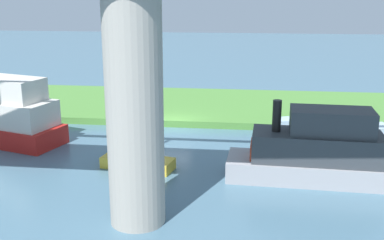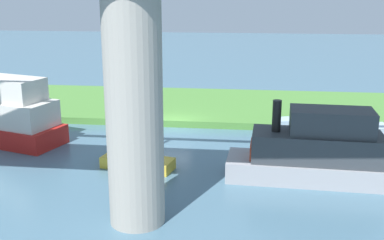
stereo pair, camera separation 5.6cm
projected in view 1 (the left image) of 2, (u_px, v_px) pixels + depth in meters
ground_plane at (174, 127)px, 34.81m from camera, size 160.00×160.00×0.00m
grassy_bank at (184, 105)px, 40.49m from camera, size 80.00×12.00×0.50m
bridge_pylon at (134, 104)px, 19.36m from camera, size 2.38×2.38×10.55m
person_on_bank at (142, 105)px, 36.64m from camera, size 0.40×0.40×1.39m
mooring_post at (299, 117)px, 34.00m from camera, size 0.20×0.20×0.86m
houseboat_blue at (313, 151)px, 24.85m from camera, size 8.47×3.17×4.27m
motorboat_white at (136, 160)px, 26.78m from camera, size 4.30×2.29×1.36m
skiff_small at (292, 131)px, 32.13m from camera, size 4.46×2.57×1.40m
riverboat_paddlewheel at (0, 115)px, 31.33m from camera, size 9.81×5.71×4.76m
motorboat_red at (380, 142)px, 29.57m from camera, size 5.39×3.12×1.70m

